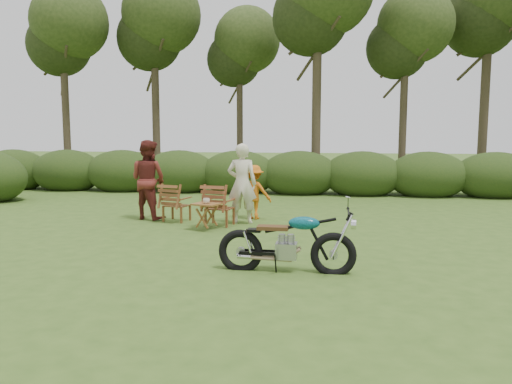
# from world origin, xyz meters

# --- Properties ---
(ground) EXTENTS (80.00, 80.00, 0.00)m
(ground) POSITION_xyz_m (0.00, 0.00, 0.00)
(ground) COLOR #34501A
(ground) RESTS_ON ground
(tree_line) EXTENTS (22.52, 11.62, 8.14)m
(tree_line) POSITION_xyz_m (0.50, 9.74, 3.81)
(tree_line) COLOR #382B1E
(tree_line) RESTS_ON ground
(motorcycle) EXTENTS (1.88, 0.74, 1.07)m
(motorcycle) POSITION_xyz_m (0.31, -0.09, 0.00)
(motorcycle) COLOR #0B869A
(motorcycle) RESTS_ON ground
(lawn_chair_right) EXTENTS (0.71, 0.71, 0.89)m
(lawn_chair_right) POSITION_xyz_m (-1.39, 3.24, 0.00)
(lawn_chair_right) COLOR brown
(lawn_chair_right) RESTS_ON ground
(lawn_chair_left) EXTENTS (0.71, 0.71, 0.85)m
(lawn_chair_left) POSITION_xyz_m (-2.45, 3.60, 0.00)
(lawn_chair_left) COLOR brown
(lawn_chair_left) RESTS_ON ground
(side_table) EXTENTS (0.66, 0.61, 0.56)m
(side_table) POSITION_xyz_m (-1.54, 2.69, 0.28)
(side_table) COLOR brown
(side_table) RESTS_ON ground
(cup) EXTENTS (0.17, 0.17, 0.11)m
(cup) POSITION_xyz_m (-1.53, 2.65, 0.61)
(cup) COLOR beige
(cup) RESTS_ON side_table
(adult_a) EXTENTS (0.65, 0.44, 1.75)m
(adult_a) POSITION_xyz_m (-0.95, 3.55, 0.00)
(adult_a) COLOR beige
(adult_a) RESTS_ON ground
(adult_b) EXTENTS (1.07, 0.95, 1.81)m
(adult_b) POSITION_xyz_m (-3.17, 3.80, 0.00)
(adult_b) COLOR maroon
(adult_b) RESTS_ON ground
(child) EXTENTS (0.87, 0.60, 1.24)m
(child) POSITION_xyz_m (-0.77, 4.14, 0.00)
(child) COLOR #C46012
(child) RESTS_ON ground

